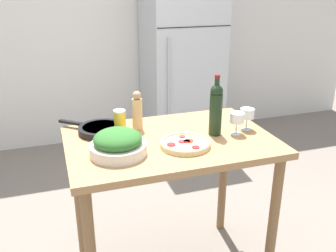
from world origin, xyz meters
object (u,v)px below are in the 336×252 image
wine_glass_near (237,119)px  wine_glass_far (247,115)px  pepper_mill (137,111)px  salad_bowl (118,144)px  homemade_pizza (185,143)px  refrigerator (182,62)px  cast_iron_skillet (101,129)px  salt_canister (120,121)px  wine_bottle (216,108)px

wine_glass_near → wine_glass_far: same height
wine_glass_near → pepper_mill: (-0.51, 0.24, 0.02)m
wine_glass_far → salad_bowl: 0.78m
wine_glass_near → wine_glass_far: bearing=26.7°
wine_glass_far → homemade_pizza: (-0.42, -0.11, -0.08)m
refrigerator → salad_bowl: size_ratio=6.45×
homemade_pizza → cast_iron_skillet: (-0.39, 0.33, 0.00)m
wine_glass_far → salt_canister: 0.73m
refrigerator → salad_bowl: (-1.07, -2.02, 0.06)m
wine_glass_near → refrigerator: bearing=78.7°
wine_bottle → cast_iron_skillet: (-0.60, 0.22, -0.13)m
refrigerator → cast_iron_skillet: bearing=-123.0°
pepper_mill → wine_glass_far: bearing=-18.3°
wine_bottle → refrigerator: bearing=75.2°
refrigerator → salt_canister: bearing=-120.1°
wine_glass_far → homemade_pizza: 0.44m
homemade_pizza → cast_iron_skillet: 0.50m
pepper_mill → salt_canister: (-0.11, -0.01, -0.04)m
wine_glass_far → wine_glass_near: bearing=-153.3°
pepper_mill → salad_bowl: pepper_mill is taller
refrigerator → wine_glass_far: refrigerator is taller
refrigerator → wine_bottle: bearing=-104.8°
refrigerator → wine_glass_near: 2.01m
wine_glass_near → pepper_mill: bearing=154.5°
salt_canister → cast_iron_skillet: bearing=165.3°
refrigerator → cast_iron_skillet: (-1.11, -1.71, 0.02)m
pepper_mill → salt_canister: 0.11m
salad_bowl → cast_iron_skillet: size_ratio=0.79×
refrigerator → wine_glass_far: 1.95m
wine_bottle → homemade_pizza: size_ratio=1.29×
wine_glass_far → salad_bowl: bearing=-172.6°
homemade_pizza → cast_iron_skillet: cast_iron_skillet is taller
wine_bottle → wine_glass_far: size_ratio=2.70×
wine_glass_far → salt_canister: bearing=165.2°
wine_bottle → wine_glass_near: wine_bottle is taller
cast_iron_skillet → pepper_mill: bearing=-4.2°
salad_bowl → wine_bottle: bearing=8.9°
wine_bottle → salt_canister: wine_bottle is taller
salad_bowl → homemade_pizza: salad_bowl is taller
wine_glass_near → wine_glass_far: 0.10m
salad_bowl → cast_iron_skillet: bearing=96.6°
salt_canister → pepper_mill: bearing=6.4°
salad_bowl → homemade_pizza: size_ratio=1.07×
refrigerator → salt_canister: (-1.01, -1.73, 0.07)m
wine_bottle → salad_bowl: 0.58m
wine_bottle → wine_glass_near: size_ratio=2.70×
wine_glass_near → wine_glass_far: (0.09, 0.04, 0.00)m
salad_bowl → wine_glass_near: bearing=4.6°
refrigerator → salad_bowl: bearing=-118.0°
salad_bowl → refrigerator: bearing=62.0°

